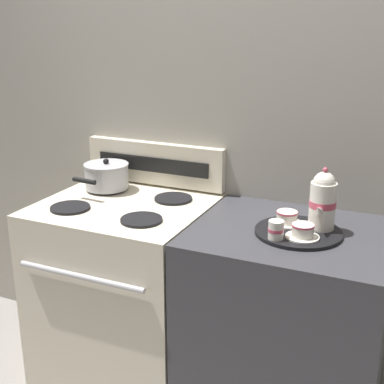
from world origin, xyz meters
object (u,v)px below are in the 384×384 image
creamer_jug (276,230)px  saucepan (106,176)px  stove (127,293)px  teapot (323,201)px  teacup_left (303,231)px  serving_tray (298,232)px  teacup_right (287,218)px

creamer_jug → saucepan: bearing=163.2°
stove → teapot: teapot is taller
teacup_left → teapot: bearing=70.4°
teacup_left → serving_tray: bearing=115.7°
teacup_left → teacup_right: same height
serving_tray → teacup_right: size_ratio=2.65×
stove → creamer_jug: bearing=-10.0°
saucepan → teapot: (1.05, -0.10, 0.06)m
teacup_left → saucepan: bearing=167.3°
saucepan → teacup_right: bearing=-7.1°
teapot → creamer_jug: bearing=-127.6°
saucepan → teacup_right: saucepan is taller
stove → teacup_left: teacup_left is taller
serving_tray → teacup_right: bearing=140.3°
teacup_right → saucepan: bearing=172.9°
stove → serving_tray: serving_tray is taller
saucepan → teapot: teapot is taller
teapot → teacup_right: bearing=-176.4°
teapot → creamer_jug: (-0.13, -0.17, -0.08)m
serving_tray → saucepan: bearing=170.5°
saucepan → teacup_left: size_ratio=2.26×
teacup_right → serving_tray: bearing=-39.7°
teapot → creamer_jug: size_ratio=3.49×
creamer_jug → stove: bearing=170.0°
creamer_jug → teapot: bearing=52.4°
teacup_left → teacup_right: (-0.09, 0.11, 0.00)m
stove → teacup_left: (0.83, -0.08, 0.49)m
serving_tray → teacup_right: teacup_right is taller
saucepan → teacup_right: (0.91, -0.11, -0.03)m
stove → serving_tray: (0.80, -0.02, 0.45)m
stove → saucepan: bearing=140.6°
stove → serving_tray: bearing=-1.2°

